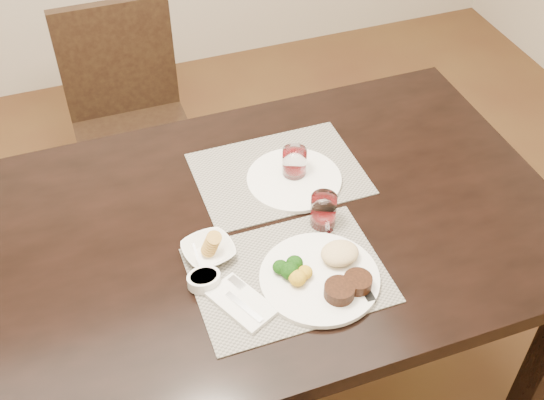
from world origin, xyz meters
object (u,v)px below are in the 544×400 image
object	(u,v)px
chair_far	(129,114)
wine_glass_near	(323,212)
cracker_bowl	(208,251)
dinner_plate	(325,275)
steak_knife	(357,277)
far_plate	(294,179)

from	to	relation	value
chair_far	wine_glass_near	world-z (taller)	chair_far
chair_far	cracker_bowl	xyz separation A→B (m)	(0.04, -1.00, 0.27)
dinner_plate	steak_knife	bearing A→B (deg)	-13.86
chair_far	steak_knife	bearing A→B (deg)	-73.52
steak_knife	cracker_bowl	bearing A→B (deg)	149.14
steak_knife	chair_far	bearing A→B (deg)	107.07
far_plate	dinner_plate	bearing A→B (deg)	-99.13
chair_far	steak_knife	xyz separation A→B (m)	(0.35, -1.19, 0.26)
far_plate	steak_knife	bearing A→B (deg)	-87.62
chair_far	wine_glass_near	distance (m)	1.09
steak_knife	wine_glass_near	world-z (taller)	wine_glass_near
cracker_bowl	wine_glass_near	distance (m)	0.31
cracker_bowl	far_plate	bearing A→B (deg)	31.75
wine_glass_near	far_plate	xyz separation A→B (m)	(-0.01, 0.18, -0.04)
chair_far	far_plate	world-z (taller)	chair_far
wine_glass_near	dinner_plate	bearing A→B (deg)	-110.97
chair_far	dinner_plate	world-z (taller)	chair_far
steak_knife	wine_glass_near	bearing A→B (deg)	91.96
chair_far	far_plate	size ratio (longest dim) A/B	3.42
cracker_bowl	wine_glass_near	bearing A→B (deg)	1.43
steak_knife	wine_glass_near	size ratio (longest dim) A/B	2.72
dinner_plate	cracker_bowl	bearing A→B (deg)	148.92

